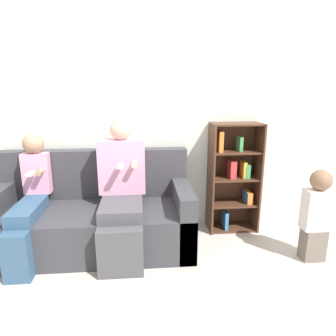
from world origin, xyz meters
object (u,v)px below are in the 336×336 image
at_px(couch, 94,218).
at_px(bookshelf, 233,177).
at_px(child_seated, 29,198).
at_px(adult_seated, 121,188).
at_px(toddler_standing, 317,214).

relative_size(couch, bookshelf, 1.61).
xyz_separation_m(couch, child_seated, (-0.52, -0.13, 0.26)).
bearing_deg(couch, adult_seated, -20.02).
distance_m(child_seated, bookshelf, 2.00).
relative_size(couch, toddler_standing, 2.23).
xyz_separation_m(adult_seated, toddler_standing, (1.69, -0.32, -0.19)).
bearing_deg(toddler_standing, child_seated, 173.36).
xyz_separation_m(child_seated, bookshelf, (1.96, 0.41, 0.03)).
relative_size(adult_seated, child_seated, 1.12).
height_order(adult_seated, bookshelf, adult_seated).
height_order(adult_seated, child_seated, adult_seated).
xyz_separation_m(couch, adult_seated, (0.28, -0.10, 0.33)).
relative_size(adult_seated, toddler_standing, 1.47).
bearing_deg(child_seated, toddler_standing, -6.64).
relative_size(toddler_standing, bookshelf, 0.72).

